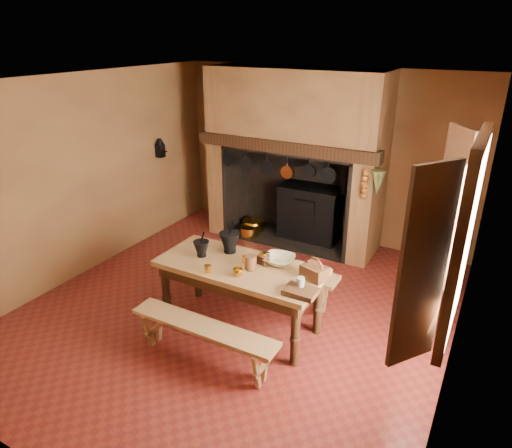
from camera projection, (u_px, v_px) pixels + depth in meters
The scene contains 28 objects.
floor at pixel (238, 309), 5.84m from camera, with size 5.50×5.50×0.00m, color maroon.
ceiling at pixel (234, 82), 4.75m from camera, with size 5.50×5.50×0.00m, color silver.
back_wall at pixel (322, 155), 7.51m from camera, with size 5.00×0.02×2.80m, color olive.
wall_left at pixel (84, 177), 6.41m from camera, with size 0.02×5.50×2.80m, color olive.
wall_right at pixel (469, 254), 4.18m from camera, with size 0.02×5.50×2.80m, color olive.
wall_front at pixel (25, 334), 3.08m from camera, with size 5.00×0.02×2.80m, color olive.
chimney_breast at pixel (296, 133), 7.13m from camera, with size 2.95×0.96×2.80m.
iron_range at pixel (310, 212), 7.64m from camera, with size 1.12×0.55×1.60m.
hearth_pans at pixel (252, 227), 8.06m from camera, with size 0.51×0.62×0.20m.
hanging_pans at pixel (279, 169), 6.92m from camera, with size 1.92×0.29×0.27m.
onion_string at pixel (365, 184), 6.32m from camera, with size 0.12×0.10×0.46m, color #934C1B, non-canonical shape.
herb_bunch at pixel (378, 183), 6.22m from camera, with size 0.20×0.20×0.35m, color #4D5528.
window at pixel (450, 237), 3.81m from camera, with size 0.39×1.75×1.76m.
wall_coffee_mill at pixel (160, 147), 7.58m from camera, with size 0.23×0.16×0.31m.
work_table at pixel (240, 275), 5.25m from camera, with size 1.92×0.85×0.83m.
bench_front at pixel (204, 335), 4.78m from camera, with size 1.69×0.30×0.48m.
bench_back at pixel (268, 272), 5.92m from camera, with size 1.88×0.33×0.53m.
mortar_large at pixel (230, 241), 5.45m from camera, with size 0.25×0.25×0.42m.
mortar_small at pixel (201, 248), 5.36m from camera, with size 0.19×0.19×0.32m.
coffee_grinder at pixel (263, 259), 5.20m from camera, with size 0.15×0.12×0.17m.
brass_mug_a at pixel (208, 269), 5.02m from camera, with size 0.08×0.08×0.09m, color gold.
brass_mug_b at pixel (245, 259), 5.24m from camera, with size 0.07×0.07×0.08m, color gold.
mixing_bowl at pixel (279, 260), 5.22m from camera, with size 0.36×0.36×0.09m, color beige.
stoneware_crock at pixel (251, 262), 5.08m from camera, with size 0.13×0.13×0.16m, color brown.
glass_jar at pixel (300, 284), 4.65m from camera, with size 0.09×0.09×0.15m, color beige.
wicker_basket at pixel (314, 272), 4.88m from camera, with size 0.31×0.27×0.26m.
wooden_tray at pixel (301, 292), 4.61m from camera, with size 0.33×0.24×0.06m, color #3C2013.
brass_cup at pixel (238, 272), 4.95m from camera, with size 0.11×0.11×0.09m, color gold.
Camera 1 is at (2.60, -4.22, 3.29)m, focal length 32.00 mm.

